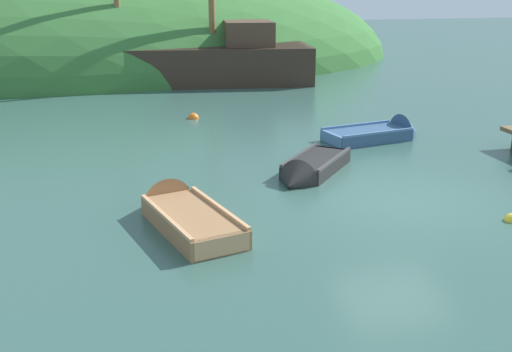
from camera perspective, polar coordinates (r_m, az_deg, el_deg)
The scene contains 8 objects.
ground_plane at distance 14.06m, azimuth 12.91°, elevation -2.25°, with size 120.00×120.00×0.00m, color #33564C.
shore_hill at distance 40.75m, azimuth -18.71°, elevation 10.14°, with size 42.87×27.09×12.44m, color #387033.
sailing_ship at distance 29.70m, azimuth -7.43°, elevation 9.73°, with size 15.69×5.27×12.92m.
rowboat_far at distance 19.42m, azimuth 11.48°, elevation 3.70°, with size 3.34×1.84×1.18m.
rowboat_center at distance 15.49m, azimuth 4.95°, elevation 0.45°, with size 2.67×2.93×0.98m.
rowboat_portside at distance 12.58m, azimuth -6.77°, elevation -3.65°, with size 1.99×3.52×1.13m.
buoy_yellow at distance 13.64m, azimuth 22.44°, elevation -3.81°, with size 0.31×0.31×0.31m, color yellow.
buoy_orange at distance 22.03m, azimuth -5.76°, elevation 5.30°, with size 0.39×0.39×0.39m, color orange.
Camera 1 is at (-6.00, -11.83, 4.68)m, focal length 43.55 mm.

